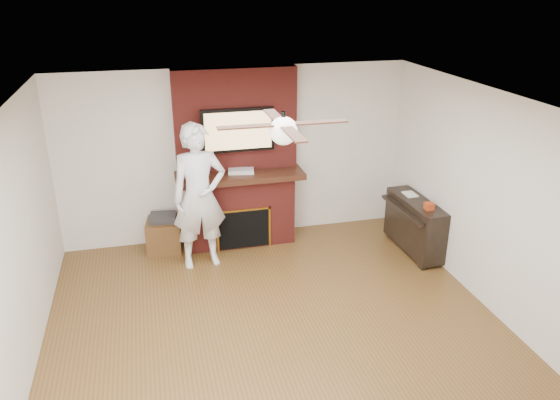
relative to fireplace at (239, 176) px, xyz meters
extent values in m
cube|color=#553919|center=(0.00, -2.55, -1.09)|extent=(5.36, 5.86, 0.18)
cube|color=white|center=(0.00, -2.55, 1.59)|extent=(5.36, 5.86, 0.18)
cube|color=beige|center=(0.00, 0.29, 0.25)|extent=(5.36, 0.18, 2.50)
cube|color=beige|center=(2.59, -2.55, 0.25)|extent=(0.18, 5.86, 2.50)
cube|color=maroon|center=(0.00, -0.05, -0.50)|extent=(1.50, 0.50, 1.00)
cube|color=black|center=(0.00, -0.08, 0.04)|extent=(1.78, 0.64, 0.08)
cube|color=maroon|center=(0.00, 0.10, 0.79)|extent=(1.70, 0.20, 1.42)
cube|color=black|center=(0.00, -0.30, -0.69)|extent=(0.70, 0.06, 0.55)
cube|color=#BF8C2D|center=(0.00, -0.31, -0.40)|extent=(0.78, 0.02, 0.03)
cube|color=#BF8C2D|center=(-0.38, -0.31, -0.69)|extent=(0.03, 0.02, 0.61)
cube|color=#BF8C2D|center=(0.38, -0.31, -0.69)|extent=(0.03, 0.02, 0.61)
cube|color=black|center=(0.00, -0.04, 0.68)|extent=(1.00, 0.07, 0.60)
cube|color=tan|center=(0.00, -0.08, 0.68)|extent=(0.92, 0.01, 0.52)
cylinder|color=black|center=(0.00, -2.55, 1.43)|extent=(0.04, 0.04, 0.14)
sphere|color=white|center=(0.00, -2.55, 1.32)|extent=(0.26, 0.26, 0.26)
cube|color=black|center=(0.33, -2.55, 1.38)|extent=(0.55, 0.11, 0.01)
cube|color=black|center=(0.00, -2.22, 1.38)|extent=(0.11, 0.55, 0.01)
cube|color=black|center=(-0.33, -2.55, 1.38)|extent=(0.55, 0.11, 0.01)
cube|color=black|center=(0.00, -2.88, 1.38)|extent=(0.11, 0.55, 0.01)
imported|color=silver|center=(-0.63, -0.60, -0.02)|extent=(0.76, 0.55, 1.95)
cube|color=#4E3116|center=(-1.10, -0.07, -0.77)|extent=(0.53, 0.53, 0.45)
cube|color=#2A292B|center=(-1.10, -0.07, -0.50)|extent=(0.40, 0.34, 0.09)
cube|color=black|center=(2.32, -0.95, -0.59)|extent=(0.38, 1.18, 0.72)
cube|color=black|center=(2.19, -1.47, -0.68)|extent=(0.05, 0.09, 0.63)
cube|color=black|center=(2.19, -0.42, -0.68)|extent=(0.05, 0.09, 0.63)
cube|color=black|center=(2.12, -0.95, -0.35)|extent=(0.16, 1.09, 0.05)
cube|color=silver|center=(2.32, -0.72, -0.22)|extent=(0.16, 0.23, 0.01)
cube|color=#AD3915|center=(2.32, -1.26, -0.18)|extent=(0.11, 0.11, 0.09)
cube|color=silver|center=(0.02, -0.10, 0.11)|extent=(0.39, 0.26, 0.05)
cylinder|color=red|center=(-0.19, -0.20, -0.93)|extent=(0.07, 0.07, 0.13)
cylinder|color=#558033|center=(0.06, -0.16, -0.95)|extent=(0.08, 0.08, 0.08)
cylinder|color=beige|center=(0.19, -0.24, -0.93)|extent=(0.08, 0.08, 0.12)
cylinder|color=teal|center=(0.22, -0.24, -0.96)|extent=(0.06, 0.06, 0.08)
cylinder|color=#BECF18|center=(0.28, -0.20, -0.93)|extent=(0.07, 0.07, 0.13)
camera|label=1|loc=(-1.20, -7.22, 2.62)|focal=35.00mm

